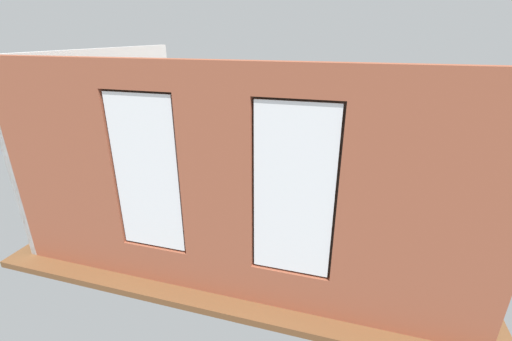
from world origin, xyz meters
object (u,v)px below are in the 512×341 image
(remote_silver, at_px, (251,177))
(papasan_chair, at_px, (237,159))
(couch_by_window, at_px, (222,242))
(potted_plant_between_couches, at_px, (320,244))
(couch_left, at_px, (406,216))
(cup_ceramic, at_px, (278,178))
(potted_plant_near_tv, at_px, (123,179))
(candle_jar, at_px, (262,180))
(media_console, at_px, (137,182))
(table_plant_small, at_px, (258,174))
(potted_plant_corner_near_left, at_px, (407,161))
(potted_plant_beside_window_right, at_px, (101,206))
(tv_flatscreen, at_px, (133,154))
(potted_plant_corner_far_left, at_px, (440,254))
(potted_plant_foreground_right, at_px, (186,140))
(remote_gray, at_px, (236,179))
(potted_plant_mid_room_small, at_px, (308,182))
(coffee_table, at_px, (258,183))

(remote_silver, relative_size, papasan_chair, 0.17)
(couch_by_window, height_order, potted_plant_between_couches, potted_plant_between_couches)
(couch_left, relative_size, cup_ceramic, 22.45)
(cup_ceramic, xyz_separation_m, potted_plant_near_tv, (2.41, 1.79, 0.43))
(papasan_chair, height_order, potted_plant_between_couches, potted_plant_between_couches)
(candle_jar, relative_size, media_console, 0.09)
(table_plant_small, bearing_deg, potted_plant_near_tv, 39.66)
(candle_jar, xyz_separation_m, potted_plant_corner_near_left, (-2.87, -1.38, 0.23))
(potted_plant_beside_window_right, bearing_deg, potted_plant_between_couches, -177.40)
(couch_by_window, relative_size, tv_flatscreen, 2.16)
(table_plant_small, distance_m, papasan_chair, 1.39)
(media_console, bearing_deg, table_plant_small, -167.47)
(remote_silver, bearing_deg, potted_plant_corner_near_left, 122.94)
(tv_flatscreen, bearing_deg, cup_ceramic, -166.88)
(couch_left, height_order, papasan_chair, couch_left)
(couch_left, relative_size, remote_silver, 12.02)
(couch_by_window, relative_size, cup_ceramic, 22.28)
(potted_plant_corner_near_left, relative_size, potted_plant_between_couches, 1.53)
(couch_left, bearing_deg, remote_silver, -105.91)
(cup_ceramic, xyz_separation_m, candle_jar, (0.30, 0.23, 0.02))
(candle_jar, xyz_separation_m, potted_plant_corner_far_left, (-2.88, 2.20, 0.29))
(remote_silver, relative_size, potted_plant_corner_far_left, 0.12)
(remote_silver, xyz_separation_m, potted_plant_foreground_right, (2.07, -1.12, 0.34))
(potted_plant_near_tv, bearing_deg, potted_plant_foreground_right, -84.96)
(potted_plant_beside_window_right, bearing_deg, remote_gray, -124.50)
(papasan_chair, bearing_deg, potted_plant_corner_near_left, -177.40)
(potted_plant_corner_far_left, distance_m, potted_plant_corner_near_left, 3.58)
(potted_plant_mid_room_small, bearing_deg, potted_plant_beside_window_right, 43.41)
(potted_plant_mid_room_small, height_order, potted_plant_near_tv, potted_plant_near_tv)
(table_plant_small, height_order, media_console, table_plant_small)
(remote_silver, bearing_deg, potted_plant_mid_room_small, 120.90)
(potted_plant_mid_room_small, xyz_separation_m, potted_plant_corner_near_left, (-1.99, -0.79, 0.42))
(coffee_table, distance_m, tv_flatscreen, 2.68)
(potted_plant_corner_near_left, bearing_deg, potted_plant_near_tv, 30.42)
(couch_left, relative_size, potted_plant_near_tv, 1.27)
(cup_ceramic, relative_size, potted_plant_mid_room_small, 0.21)
(potted_plant_mid_room_small, bearing_deg, table_plant_small, 25.84)
(coffee_table, bearing_deg, potted_plant_beside_window_right, 49.69)
(remote_silver, xyz_separation_m, potted_plant_between_couches, (-1.72, 2.25, 0.11))
(potted_plant_mid_room_small, relative_size, potted_plant_corner_near_left, 0.35)
(remote_gray, xyz_separation_m, potted_plant_between_couches, (-1.98, 2.05, 0.11))
(coffee_table, relative_size, potted_plant_near_tv, 0.93)
(remote_gray, bearing_deg, candle_jar, 139.91)
(potted_plant_beside_window_right, xyz_separation_m, potted_plant_corner_far_left, (-4.96, -0.01, 0.08))
(potted_plant_beside_window_right, bearing_deg, cup_ceramic, -134.20)
(potted_plant_corner_near_left, bearing_deg, media_console, 18.33)
(papasan_chair, relative_size, potted_plant_between_couches, 1.24)
(media_console, distance_m, potted_plant_corner_far_left, 5.83)
(table_plant_small, relative_size, potted_plant_mid_room_small, 0.63)
(potted_plant_foreground_right, bearing_deg, potted_plant_beside_window_right, 94.67)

